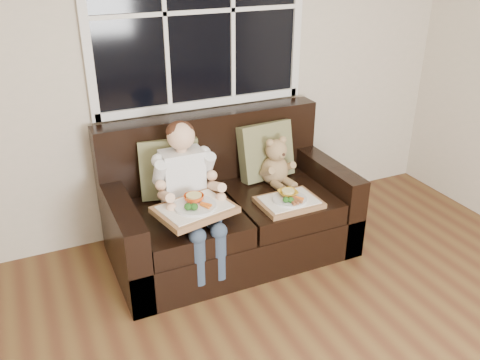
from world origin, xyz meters
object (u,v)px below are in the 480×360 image
tray_right (289,201)px  tray_left (195,208)px  loveseat (227,211)px  teddy_bear (276,165)px  child (188,183)px

tray_right → tray_left: bearing=178.7°
loveseat → tray_left: bearing=-138.4°
teddy_bear → tray_left: (-0.76, -0.34, -0.02)m
loveseat → teddy_bear: size_ratio=4.54×
teddy_bear → tray_right: teddy_bear is taller
child → teddy_bear: (0.73, 0.14, -0.06)m
loveseat → tray_left: (-0.36, -0.32, 0.27)m
teddy_bear → tray_right: 0.37m
teddy_bear → tray_left: 0.83m
child → tray_right: child is taller
tray_right → loveseat: bearing=134.1°
tray_right → teddy_bear: bearing=76.6°
tray_left → tray_right: (0.68, -0.01, -0.10)m
loveseat → tray_right: 0.49m
teddy_bear → loveseat: bearing=175.5°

